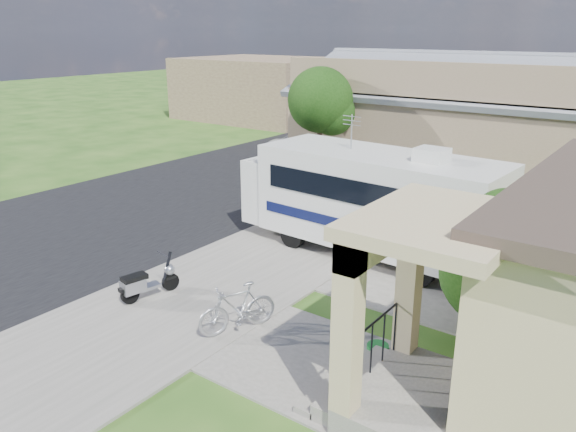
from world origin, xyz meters
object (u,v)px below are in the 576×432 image
Objects in this scene: scooter at (146,283)px; pickup_truck at (328,146)px; bicycle at (237,311)px; garden_hose at (378,351)px; shrub at (505,265)px; van at (393,122)px; motorhome at (370,198)px.

pickup_truck reaches higher than scooter.
bicycle reaches higher than garden_hose.
bicycle is 4.06× the size of garden_hose.
shrub is 15.30m from pickup_truck.
garden_hose is (9.75, -20.36, -0.80)m from van.
motorhome is at bearing 136.21° from pickup_truck.
motorhome is 6.15m from scooter.
scooter is at bearing 113.93° from pickup_truck.
scooter is (-2.66, -5.43, -1.14)m from motorhome.
garden_hose is (2.65, 0.93, -0.41)m from bicycle.
bicycle is 22.44m from van.
motorhome reaches higher than bicycle.
van is at bearing 132.93° from bicycle.
van is at bearing 117.36° from motorhome.
pickup_truck is at bearing 131.41° from motorhome.
pickup_truck is (-6.54, 13.69, 0.35)m from bicycle.
bicycle is 15.18m from pickup_truck.
shrub reaches higher than garden_hose.
garden_hose is at bearing -73.72° from van.
motorhome is 17.76× the size of garden_hose.
bicycle is 2.84m from garden_hose.
garden_hose is (-1.61, -1.94, -1.48)m from shrub.
shrub is 1.85× the size of bicycle.
van is at bearing -77.73° from pickup_truck.
scooter reaches higher than bicycle.
shrub is at bearing 50.31° from garden_hose.
pickup_truck is at bearing 117.76° from scooter.
pickup_truck is 14.94× the size of garden_hose.
pickup_truck reaches higher than bicycle.
scooter is 2.61m from bicycle.
motorhome is at bearing 120.79° from garden_hose.
shrub is at bearing 143.03° from pickup_truck.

